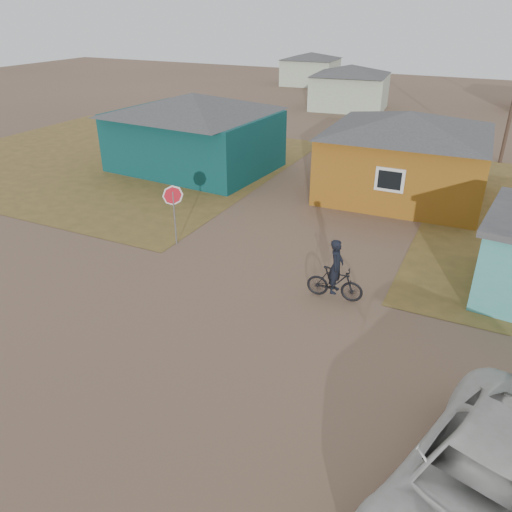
# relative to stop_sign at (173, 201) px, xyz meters

# --- Properties ---
(ground) EXTENTS (120.00, 120.00, 0.00)m
(ground) POSITION_rel_stop_sign_xyz_m (3.95, -4.89, -1.71)
(ground) COLOR brown
(grass_nw) EXTENTS (20.00, 18.00, 0.00)m
(grass_nw) POSITION_rel_stop_sign_xyz_m (-10.05, 8.11, -1.71)
(grass_nw) COLOR brown
(grass_nw) RESTS_ON ground
(house_teal) EXTENTS (8.93, 7.08, 4.00)m
(house_teal) POSITION_rel_stop_sign_xyz_m (-4.55, 8.61, 0.34)
(house_teal) COLOR #093435
(house_teal) RESTS_ON ground
(house_yellow) EXTENTS (7.72, 6.76, 3.90)m
(house_yellow) POSITION_rel_stop_sign_xyz_m (6.45, 9.11, 0.29)
(house_yellow) COLOR #8D5615
(house_yellow) RESTS_ON ground
(house_pale_west) EXTENTS (7.04, 6.15, 3.60)m
(house_pale_west) POSITION_rel_stop_sign_xyz_m (-2.05, 29.11, 0.14)
(house_pale_west) COLOR #AAB99F
(house_pale_west) RESTS_ON ground
(house_pale_north) EXTENTS (6.28, 5.81, 3.40)m
(house_pale_north) POSITION_rel_stop_sign_xyz_m (-10.05, 41.11, 0.04)
(house_pale_north) COLOR #AAB99F
(house_pale_north) RESTS_ON ground
(stop_sign) EXTENTS (0.71, 0.33, 2.32)m
(stop_sign) POSITION_rel_stop_sign_xyz_m (0.00, 0.00, 0.00)
(stop_sign) COLOR gray
(stop_sign) RESTS_ON ground
(cyclist) EXTENTS (1.76, 0.65, 1.96)m
(cyclist) POSITION_rel_stop_sign_xyz_m (6.52, -1.10, -1.00)
(cyclist) COLOR black
(cyclist) RESTS_ON ground
(vehicle) EXTENTS (4.40, 6.61, 1.69)m
(vehicle) POSITION_rel_stop_sign_xyz_m (11.13, -7.19, -0.87)
(vehicle) COLOR silver
(vehicle) RESTS_ON ground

